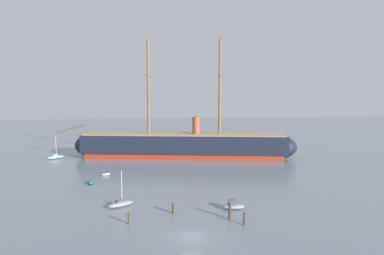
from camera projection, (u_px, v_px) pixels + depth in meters
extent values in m
plane|color=slate|center=(191.00, 237.00, 43.25)|extent=(400.00, 400.00, 0.00)
cube|color=maroon|center=(184.00, 155.00, 96.04)|extent=(52.33, 17.39, 1.35)
cube|color=black|center=(184.00, 144.00, 95.74)|extent=(54.51, 18.11, 4.82)
ellipsoid|color=black|center=(93.00, 145.00, 97.36)|extent=(10.91, 8.98, 6.17)
ellipsoid|color=black|center=(278.00, 147.00, 94.24)|extent=(10.91, 8.98, 6.17)
cube|color=#9E7F5B|center=(184.00, 134.00, 95.49)|extent=(53.33, 17.27, 0.29)
cylinder|color=brown|center=(148.00, 88.00, 94.88)|extent=(0.67, 0.67, 25.05)
cylinder|color=brown|center=(148.00, 76.00, 94.59)|extent=(2.70, 12.77, 0.27)
cylinder|color=brown|center=(220.00, 87.00, 93.69)|extent=(0.67, 0.67, 25.05)
cylinder|color=brown|center=(220.00, 76.00, 93.40)|extent=(2.70, 12.77, 0.27)
cylinder|color=brown|center=(71.00, 128.00, 97.29)|extent=(8.47, 2.08, 2.56)
cylinder|color=#9E4C33|center=(196.00, 126.00, 95.07)|extent=(1.93, 1.93, 4.82)
ellipsoid|color=gray|center=(121.00, 204.00, 54.75)|extent=(4.29, 3.33, 0.81)
cube|color=#4C4C51|center=(119.00, 201.00, 54.57)|extent=(1.27, 1.16, 0.43)
cylinder|color=silver|center=(122.00, 187.00, 54.62)|extent=(0.11, 0.11, 4.90)
ellipsoid|color=gray|center=(233.00, 207.00, 53.56)|extent=(3.52, 1.75, 0.79)
cube|color=#4C4C51|center=(232.00, 203.00, 53.49)|extent=(1.13, 1.02, 0.79)
ellipsoid|color=#236670|center=(91.00, 182.00, 68.68)|extent=(1.22, 2.72, 0.64)
cube|color=#4C4C51|center=(91.00, 181.00, 68.66)|extent=(1.01, 0.26, 0.10)
ellipsoid|color=silver|center=(106.00, 174.00, 75.51)|extent=(2.06, 1.71, 0.45)
cube|color=#B2ADA3|center=(106.00, 174.00, 75.49)|extent=(0.52, 0.69, 0.07)
ellipsoid|color=#7FB2D6|center=(56.00, 157.00, 94.31)|extent=(4.42, 4.01, 0.88)
cube|color=#B2ADA3|center=(55.00, 155.00, 94.09)|extent=(1.37, 1.32, 0.46)
cylinder|color=silver|center=(56.00, 146.00, 94.19)|extent=(0.12, 0.12, 5.30)
ellipsoid|color=#1E284C|center=(277.00, 155.00, 97.39)|extent=(1.85, 3.22, 0.71)
cube|color=#B2ADA3|center=(277.00, 154.00, 97.13)|extent=(0.99, 1.07, 0.71)
cylinder|color=#4C3D2D|center=(173.00, 208.00, 51.75)|extent=(0.44, 0.44, 1.43)
cylinder|color=#423323|center=(230.00, 211.00, 49.49)|extent=(0.38, 0.38, 2.24)
cylinder|color=#423323|center=(244.00, 219.00, 47.21)|extent=(0.27, 0.27, 1.67)
cylinder|color=#4C3D2D|center=(129.00, 218.00, 47.56)|extent=(0.31, 0.31, 1.55)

